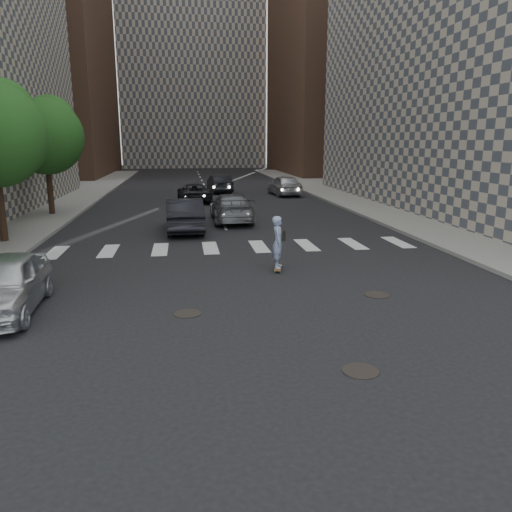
{
  "coord_description": "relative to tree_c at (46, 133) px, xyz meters",
  "views": [
    {
      "loc": [
        -2.0,
        -10.8,
        4.26
      ],
      "look_at": [
        -0.18,
        1.78,
        1.3
      ],
      "focal_mm": 35.0,
      "sensor_mm": 36.0,
      "label": 1
    }
  ],
  "objects": [
    {
      "name": "manhole_c",
      "position": [
        12.75,
        -17.14,
        -4.64
      ],
      "size": [
        0.7,
        0.7,
        0.02
      ],
      "primitive_type": "cylinder",
      "color": "black",
      "rests_on": "ground"
    },
    {
      "name": "tower_right",
      "position": [
        29.45,
        35.86,
        13.35
      ],
      "size": [
        18.0,
        24.0,
        36.0
      ],
      "primitive_type": "cube",
      "color": "brown",
      "rests_on": "ground"
    },
    {
      "name": "tower_left",
      "position": [
        -10.55,
        35.86,
        15.35
      ],
      "size": [
        18.0,
        24.0,
        40.0
      ],
      "primitive_type": "cube",
      "color": "brown",
      "rests_on": "ground"
    },
    {
      "name": "manhole_b",
      "position": [
        7.45,
        -17.94,
        -4.64
      ],
      "size": [
        0.7,
        0.7,
        0.02
      ],
      "primitive_type": "cylinder",
      "color": "black",
      "rests_on": "ground"
    },
    {
      "name": "traffic_car_c",
      "position": [
        8.19,
        5.47,
        -4.0
      ],
      "size": [
        2.44,
        4.8,
        1.3
      ],
      "primitive_type": "imported",
      "rotation": [
        0.0,
        0.0,
        3.2
      ],
      "color": "black",
      "rests_on": "ground"
    },
    {
      "name": "ground",
      "position": [
        9.45,
        -19.14,
        -4.65
      ],
      "size": [
        160.0,
        160.0,
        0.0
      ],
      "primitive_type": "plane",
      "color": "black",
      "rests_on": "ground"
    },
    {
      "name": "silver_sedan",
      "position": [
        2.9,
        -17.14,
        -3.91
      ],
      "size": [
        1.91,
        4.38,
        1.47
      ],
      "primitive_type": "imported",
      "rotation": [
        0.0,
        0.0,
        0.04
      ],
      "color": "silver",
      "rests_on": "ground"
    },
    {
      "name": "traffic_car_e",
      "position": [
        10.43,
        11.69,
        -3.92
      ],
      "size": [
        1.98,
        4.57,
        1.46
      ],
      "primitive_type": "imported",
      "rotation": [
        0.0,
        0.0,
        3.24
      ],
      "color": "black",
      "rests_on": "ground"
    },
    {
      "name": "traffic_car_b",
      "position": [
        9.95,
        -3.56,
        -3.89
      ],
      "size": [
        2.14,
        5.19,
        1.5
      ],
      "primitive_type": "imported",
      "rotation": [
        0.0,
        0.0,
        3.15
      ],
      "color": "slate",
      "rests_on": "ground"
    },
    {
      "name": "manhole_a",
      "position": [
        10.65,
        -21.64,
        -4.64
      ],
      "size": [
        0.7,
        0.7,
        0.02
      ],
      "primitive_type": "cylinder",
      "color": "black",
      "rests_on": "ground"
    },
    {
      "name": "skateboarder",
      "position": [
        10.51,
        -14.01,
        -3.69
      ],
      "size": [
        0.55,
        0.95,
        1.83
      ],
      "rotation": [
        0.0,
        0.0,
        -0.24
      ],
      "color": "brown",
      "rests_on": "ground"
    },
    {
      "name": "tower_center",
      "position": [
        9.45,
        58.86,
        19.35
      ],
      "size": [
        22.0,
        20.0,
        48.0
      ],
      "primitive_type": "cube",
      "color": "#ADA08E",
      "rests_on": "ground"
    },
    {
      "name": "sidewalk_right",
      "position": [
        23.95,
        0.86,
        -4.57
      ],
      "size": [
        13.0,
        80.0,
        0.15
      ],
      "primitive_type": "cube",
      "color": "gray",
      "rests_on": "ground"
    },
    {
      "name": "traffic_car_a",
      "position": [
        7.45,
        -6.14,
        -3.85
      ],
      "size": [
        1.84,
        4.87,
        1.59
      ],
      "primitive_type": "imported",
      "rotation": [
        0.0,
        0.0,
        3.17
      ],
      "color": "black",
      "rests_on": "ground"
    },
    {
      "name": "tree_c",
      "position": [
        0.0,
        0.0,
        0.0
      ],
      "size": [
        4.2,
        4.2,
        6.6
      ],
      "color": "#382619",
      "rests_on": "sidewalk_left"
    },
    {
      "name": "traffic_car_d",
      "position": [
        15.35,
        8.86,
        -3.85
      ],
      "size": [
        2.25,
        4.83,
        1.6
      ],
      "primitive_type": "imported",
      "rotation": [
        0.0,
        0.0,
        3.22
      ],
      "color": "silver",
      "rests_on": "ground"
    }
  ]
}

